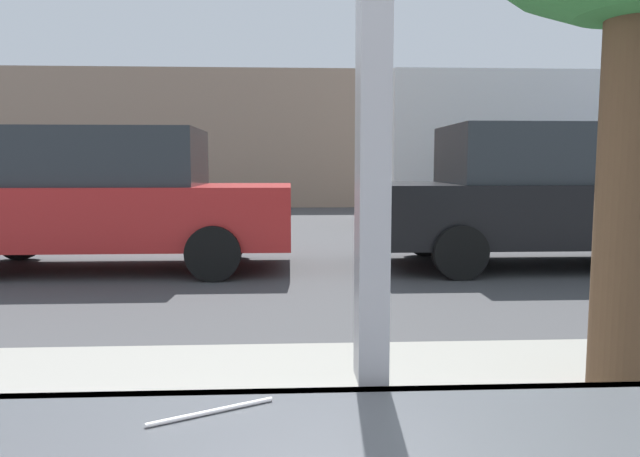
{
  "coord_description": "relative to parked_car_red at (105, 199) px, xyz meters",
  "views": [
    {
      "loc": [
        -0.13,
        -0.89,
        1.33
      ],
      "look_at": [
        0.02,
        2.08,
        1.01
      ],
      "focal_mm": 33.42,
      "sensor_mm": 36.0,
      "label": 1
    }
  ],
  "objects": [
    {
      "name": "parked_car_red",
      "position": [
        0.0,
        0.0,
        0.0
      ],
      "size": [
        4.69,
        1.88,
        1.78
      ],
      "color": "red",
      "rests_on": "ground"
    },
    {
      "name": "sidewalk_strip",
      "position": [
        2.48,
        -5.15,
        -0.83
      ],
      "size": [
        16.0,
        2.8,
        0.14
      ],
      "primitive_type": "cube",
      "color": "gray",
      "rests_on": "ground"
    },
    {
      "name": "loose_straw",
      "position": [
        2.23,
        -6.81,
        0.08
      ],
      "size": [
        0.17,
        0.09,
        0.01
      ],
      "primitive_type": "cylinder",
      "rotation": [
        0.0,
        1.57,
        0.46
      ],
      "color": "white",
      "rests_on": "window_counter"
    },
    {
      "name": "parked_car_black",
      "position": [
        5.7,
        0.0,
        0.02
      ],
      "size": [
        4.62,
        2.0,
        1.84
      ],
      "color": "black",
      "rests_on": "ground"
    },
    {
      "name": "box_truck",
      "position": [
        7.43,
        4.9,
        0.8
      ],
      "size": [
        6.54,
        2.44,
        3.17
      ],
      "color": "silver",
      "rests_on": "ground"
    },
    {
      "name": "building_facade_far",
      "position": [
        2.48,
        11.42,
        1.23
      ],
      "size": [
        28.0,
        1.2,
        4.25
      ],
      "primitive_type": "cube",
      "color": "gray",
      "rests_on": "ground"
    },
    {
      "name": "ground_plane",
      "position": [
        2.48,
        1.25,
        -0.9
      ],
      "size": [
        60.0,
        60.0,
        0.0
      ],
      "primitive_type": "plane",
      "color": "#424244"
    }
  ]
}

